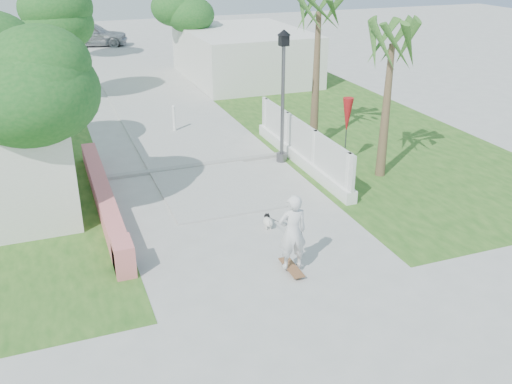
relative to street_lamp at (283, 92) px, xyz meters
name	(u,v)px	position (x,y,z in m)	size (l,w,h in m)	color
ground	(261,250)	(-2.90, -5.50, -2.43)	(90.00, 90.00, 0.00)	#B7B7B2
path_strip	(129,79)	(-2.90, 14.50, -2.40)	(3.20, 36.00, 0.06)	#B7B7B2
curb	(197,166)	(-2.90, 0.50, -2.38)	(6.50, 0.25, 0.10)	#999993
grass_right	(350,128)	(4.10, 2.50, -2.42)	(8.00, 20.00, 0.01)	#25561B
pink_wall	(105,202)	(-6.20, -1.95, -2.11)	(0.45, 8.20, 0.80)	#E47578
lattice_fence	(301,149)	(0.50, -0.50, -1.88)	(0.35, 7.00, 1.50)	white
building_right	(244,54)	(3.10, 12.50, -1.13)	(6.00, 8.00, 2.60)	silver
street_lamp	(283,92)	(0.00, 0.00, 0.00)	(0.44, 0.44, 4.44)	#59595E
bollard	(174,118)	(-2.70, 4.50, -1.84)	(0.14, 0.14, 1.09)	white
patio_umbrella	(347,116)	(1.90, -1.00, -0.74)	(0.36, 0.36, 2.30)	#59595E
tree_left_near	(42,86)	(-7.38, -2.52, 1.40)	(3.60, 3.60, 5.28)	#4C3826
tree_left_mid	(5,61)	(-8.38, 2.98, 1.07)	(3.20, 3.20, 4.85)	#4C3826
tree_path_left	(68,18)	(-5.88, 10.48, 1.39)	(3.40, 3.40, 5.23)	#4C3826
tree_path_right	(183,10)	(0.32, 14.48, 1.07)	(3.00, 3.00, 4.79)	#4C3826
palm_far	(319,21)	(1.70, 1.00, 2.06)	(1.80, 1.80, 5.30)	brown
palm_near	(391,52)	(2.50, -2.30, 1.53)	(1.80, 1.80, 4.70)	brown
skateboarder	(278,223)	(-2.58, -5.78, -1.59)	(0.69, 2.85, 1.93)	brown
dog	(268,221)	(-2.29, -4.43, -2.23)	(0.32, 0.52, 0.36)	silver
parked_car	(91,35)	(-3.65, 25.65, -1.59)	(1.98, 4.93, 1.68)	#B1B3B9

